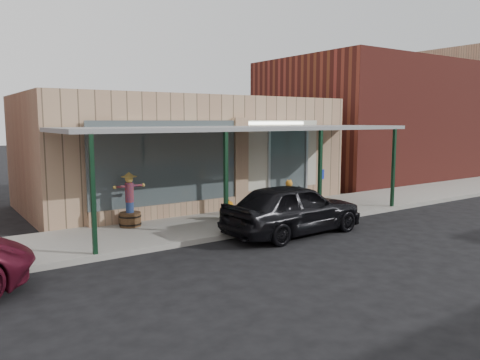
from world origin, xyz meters
TOP-DOWN VIEW (x-y plane):
  - ground at (0.00, 0.00)m, footprint 120.00×120.00m
  - sidewalk at (0.00, 3.60)m, footprint 40.00×3.20m
  - storefront at (-0.00, 8.16)m, footprint 12.00×6.25m
  - awning at (0.00, 3.56)m, footprint 12.00×3.00m
  - block_buildings_near at (2.01, 9.20)m, footprint 61.00×8.00m
  - barrel_scarecrow at (-3.72, 4.48)m, footprint 0.97×0.80m
  - barrel_pumpkin at (-0.78, 3.58)m, footprint 0.58×0.58m
  - handicap_sign at (2.10, 2.40)m, footprint 0.32×0.08m
  - parked_sedan at (0.07, 1.44)m, footprint 4.54×2.02m

SIDE VIEW (x-z plane):
  - ground at x=0.00m, z-range 0.00..0.00m
  - sidewalk at x=0.00m, z-range 0.00..0.15m
  - barrel_pumpkin at x=-0.78m, z-range 0.05..0.71m
  - barrel_scarecrow at x=-3.72m, z-range -0.12..1.52m
  - parked_sedan at x=0.07m, z-range 0.00..1.52m
  - handicap_sign at x=2.10m, z-range 0.37..1.91m
  - storefront at x=0.00m, z-range -0.01..4.19m
  - awning at x=0.00m, z-range 1.49..4.53m
  - block_buildings_near at x=2.01m, z-range -0.23..7.77m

